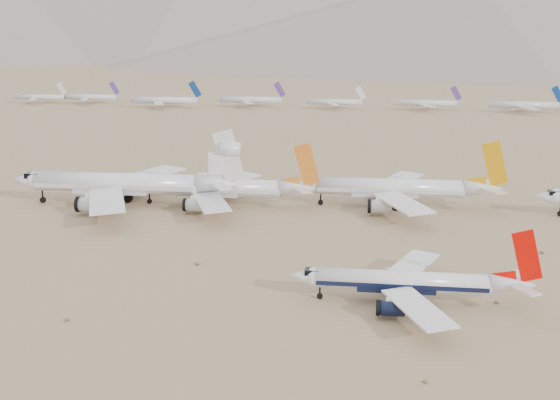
% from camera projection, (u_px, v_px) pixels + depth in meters
% --- Properties ---
extents(ground, '(7000.00, 7000.00, 0.00)m').
position_uv_depth(ground, '(351.00, 300.00, 119.35)').
color(ground, '#917454').
rests_on(ground, ground).
extents(main_airliner, '(38.80, 37.90, 13.69)m').
position_uv_depth(main_airliner, '(412.00, 282.00, 116.97)').
color(main_airliner, white).
rests_on(main_airliner, ground).
extents(row2_gold_tail, '(50.72, 49.60, 18.06)m').
position_uv_depth(row2_gold_tail, '(398.00, 188.00, 180.60)').
color(row2_gold_tail, white).
rests_on(row2_gold_tail, ground).
extents(row2_orange_tail, '(48.40, 47.35, 17.27)m').
position_uv_depth(row2_orange_tail, '(220.00, 188.00, 182.00)').
color(row2_orange_tail, white).
rests_on(row2_orange_tail, ground).
extents(row2_white_trijet, '(58.70, 57.37, 20.80)m').
position_uv_depth(row2_white_trijet, '(128.00, 183.00, 182.16)').
color(row2_white_trijet, white).
rests_on(row2_white_trijet, ground).
extents(distant_storage_row, '(625.11, 58.24, 15.03)m').
position_uv_depth(distant_storage_row, '(452.00, 103.00, 400.97)').
color(distant_storage_row, silver).
rests_on(distant_storage_row, ground).
extents(desert_scrub, '(233.60, 121.67, 0.63)m').
position_uv_depth(desert_scrub, '(201.00, 347.00, 100.88)').
color(desert_scrub, brown).
rests_on(desert_scrub, ground).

